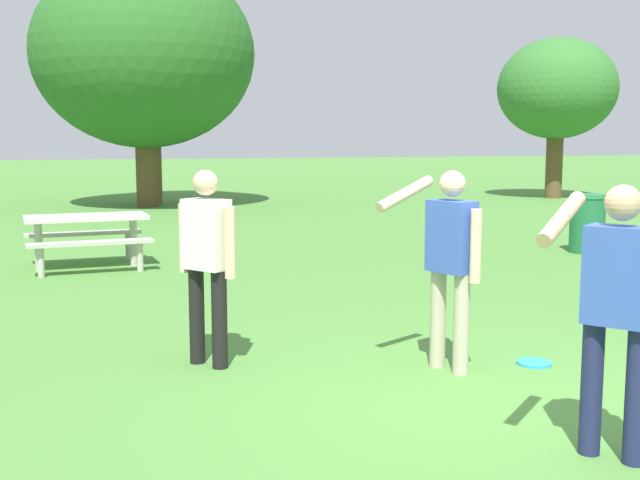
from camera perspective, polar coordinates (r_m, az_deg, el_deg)
ground_plane at (r=5.99m, az=12.54°, el=-11.37°), size 120.00×120.00×0.00m
person_thrower at (r=4.96m, az=20.50°, el=-4.13°), size 0.84×0.50×1.64m
person_catcher at (r=6.64m, az=-8.09°, el=-1.03°), size 0.41×0.50×1.64m
person_bystander at (r=6.51m, az=9.26°, el=-1.05°), size 0.81×0.58×1.64m
frisbee at (r=7.04m, az=15.06°, el=-8.48°), size 0.29×0.29×0.03m
picnic_table_near at (r=11.99m, az=-16.34°, el=0.72°), size 1.84×1.58×0.77m
trash_can_beside_table at (r=13.76m, az=18.56°, el=1.14°), size 0.59×0.59×0.96m
tree_broad_center at (r=21.98m, az=-12.48°, el=12.85°), size 5.80×5.80×6.50m
tree_far_right at (r=23.17m, az=-12.11°, el=12.81°), size 4.23×4.23×5.95m
tree_slender_mid at (r=25.42m, az=16.58°, el=10.27°), size 3.55×3.55×4.81m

